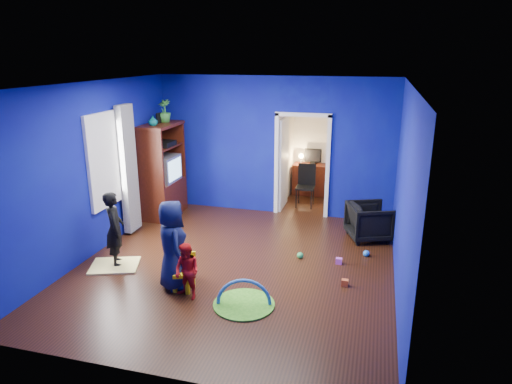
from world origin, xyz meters
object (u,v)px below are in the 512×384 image
(vase, at_px, (153,121))
(tv_armoire, at_px, (163,170))
(kid_chair, at_px, (183,274))
(hopper_ball, at_px, (178,265))
(folding_chair, at_px, (305,187))
(armchair, at_px, (369,221))
(crt_tv, at_px, (165,169))
(child_black, at_px, (115,229))
(toddler_red, at_px, (187,272))
(study_desk, at_px, (311,179))
(play_mat, at_px, (244,304))
(child_navy, at_px, (172,245))

(vase, height_order, tv_armoire, vase)
(vase, height_order, kid_chair, vase)
(hopper_ball, xyz_separation_m, folding_chair, (1.33, 3.93, 0.24))
(armchair, height_order, vase, vase)
(crt_tv, xyz_separation_m, hopper_ball, (1.44, -2.60, -0.80))
(armchair, xyz_separation_m, crt_tv, (-4.21, 0.22, 0.68))
(kid_chair, bearing_deg, vase, 104.92)
(child_black, relative_size, toddler_red, 1.51)
(tv_armoire, height_order, study_desk, tv_armoire)
(vase, xyz_separation_m, study_desk, (2.80, 2.59, -1.68))
(toddler_red, relative_size, study_desk, 0.93)
(child_black, distance_m, hopper_ball, 1.26)
(hopper_ball, bearing_deg, armchair, 40.59)
(tv_armoire, bearing_deg, crt_tv, 0.00)
(armchair, relative_size, study_desk, 0.85)
(armchair, relative_size, crt_tv, 1.07)
(play_mat, distance_m, folding_chair, 4.45)
(child_navy, bearing_deg, hopper_ball, -25.51)
(study_desk, distance_m, folding_chair, 0.96)
(kid_chair, distance_m, play_mat, 1.02)
(armchair, distance_m, toddler_red, 3.75)
(tv_armoire, relative_size, crt_tv, 2.80)
(kid_chair, height_order, play_mat, kid_chair)
(play_mat, bearing_deg, kid_chair, 169.18)
(tv_armoire, bearing_deg, toddler_red, -59.18)
(child_black, distance_m, vase, 2.56)
(child_navy, relative_size, crt_tv, 1.92)
(armchair, xyz_separation_m, study_desk, (-1.45, 2.51, 0.03))
(armchair, bearing_deg, toddler_red, 118.67)
(armchair, distance_m, vase, 4.59)
(crt_tv, bearing_deg, child_navy, -62.47)
(child_navy, bearing_deg, tv_armoire, -8.66)
(hopper_ball, xyz_separation_m, kid_chair, (0.23, -0.30, 0.03))
(child_navy, distance_m, kid_chair, 0.46)
(child_navy, bearing_deg, vase, -5.93)
(child_black, height_order, vase, vase)
(kid_chair, xyz_separation_m, study_desk, (1.10, 5.20, 0.12))
(folding_chair, bearing_deg, kid_chair, -104.53)
(crt_tv, height_order, study_desk, crt_tv)
(child_black, bearing_deg, tv_armoire, -25.27)
(play_mat, xyz_separation_m, folding_chair, (0.13, 4.43, 0.45))
(vase, xyz_separation_m, tv_armoire, (0.00, 0.30, -1.08))
(child_black, distance_m, tv_armoire, 2.45)
(hopper_ball, relative_size, play_mat, 0.51)
(hopper_ball, xyz_separation_m, play_mat, (1.20, -0.49, -0.21))
(child_navy, distance_m, folding_chair, 4.38)
(crt_tv, xyz_separation_m, folding_chair, (2.76, 1.33, -0.56))
(crt_tv, relative_size, hopper_ball, 1.61)
(armchair, distance_m, study_desk, 2.90)
(crt_tv, bearing_deg, child_black, -83.79)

